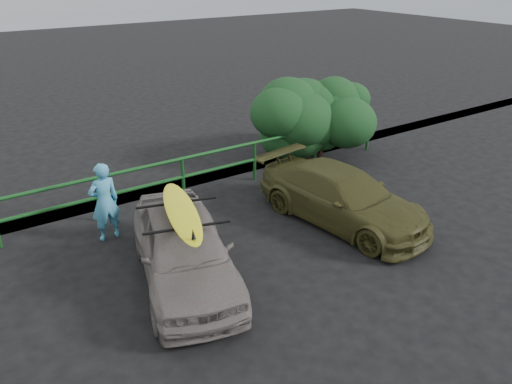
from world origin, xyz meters
TOP-DOWN VIEW (x-y plane):
  - ground at (0.00, 0.00)m, footprint 80.00×80.00m
  - guardrail at (0.00, 5.00)m, footprint 14.00×0.08m
  - shrub_right at (5.00, 5.50)m, footprint 3.20×2.40m
  - sedan at (-0.46, 1.97)m, footprint 2.47×4.04m
  - olive_vehicle at (3.31, 2.09)m, footprint 2.19×4.18m
  - man at (-1.09, 4.17)m, footprint 0.61×0.42m
  - roof_rack at (-0.46, 1.97)m, footprint 1.61×1.32m
  - surfboard at (-0.46, 1.97)m, footprint 1.12×2.44m

SIDE VIEW (x-z plane):
  - ground at x=0.00m, z-range 0.00..0.00m
  - guardrail at x=0.00m, z-range 0.00..1.04m
  - olive_vehicle at x=3.31m, z-range 0.00..1.16m
  - sedan at x=-0.46m, z-range 0.00..1.28m
  - man at x=-1.09m, z-range 0.00..1.63m
  - shrub_right at x=5.00m, z-range 0.00..2.05m
  - roof_rack at x=-0.46m, z-range 1.28..1.33m
  - surfboard at x=-0.46m, z-range 1.33..1.40m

